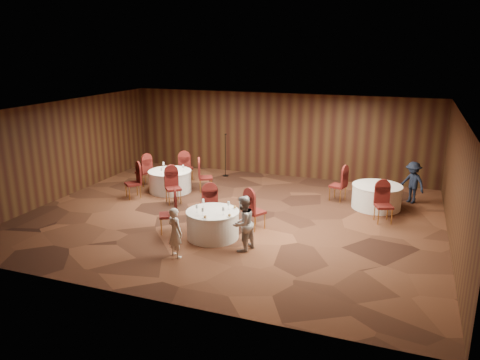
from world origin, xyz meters
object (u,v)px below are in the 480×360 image
(table_main, at_px, (213,224))
(woman_b, at_px, (243,223))
(table_right, at_px, (377,196))
(man_c, at_px, (412,182))
(table_left, at_px, (170,181))
(mic_stand, at_px, (225,164))
(woman_a, at_px, (175,233))

(table_main, xyz_separation_m, woman_b, (1.02, -0.48, 0.33))
(table_right, relative_size, man_c, 1.13)
(man_c, bearing_deg, table_right, -101.36)
(table_main, distance_m, table_right, 5.53)
(table_left, distance_m, mic_stand, 2.75)
(table_left, distance_m, woman_b, 5.53)
(table_left, xyz_separation_m, table_right, (6.91, 0.70, 0.00))
(table_main, relative_size, woman_b, 0.99)
(table_right, height_order, mic_stand, mic_stand)
(table_left, xyz_separation_m, woman_a, (2.68, -4.66, 0.25))
(table_left, height_order, table_right, same)
(mic_stand, relative_size, woman_b, 1.18)
(table_main, distance_m, woman_b, 1.18)
(woman_b, bearing_deg, table_right, 165.79)
(woman_a, xyz_separation_m, man_c, (5.26, 6.28, 0.05))
(table_main, bearing_deg, man_c, 44.89)
(table_right, bearing_deg, woman_b, -122.72)
(table_main, bearing_deg, woman_a, -104.48)
(table_left, height_order, mic_stand, mic_stand)
(table_right, bearing_deg, table_left, -174.25)
(woman_a, bearing_deg, woman_b, -119.40)
(table_left, bearing_deg, mic_stand, 67.22)
(table_main, distance_m, table_left, 4.45)
(table_right, distance_m, woman_b, 5.28)
(man_c, bearing_deg, table_main, -98.57)
(mic_stand, height_order, woman_b, mic_stand)
(woman_a, relative_size, man_c, 0.92)
(table_right, distance_m, mic_stand, 6.13)
(mic_stand, xyz_separation_m, man_c, (6.87, -0.91, 0.19))
(table_right, xyz_separation_m, mic_stand, (-5.85, 1.83, 0.12))
(table_main, relative_size, table_left, 0.94)
(table_main, height_order, table_right, same)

